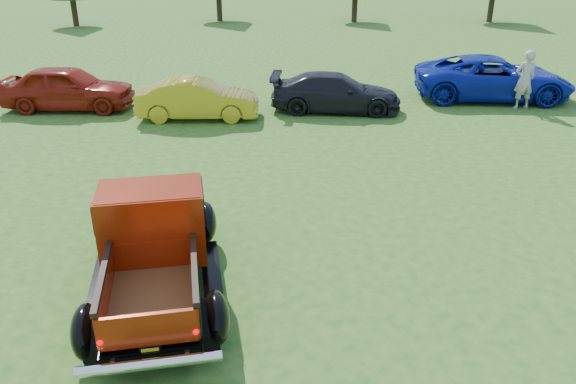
% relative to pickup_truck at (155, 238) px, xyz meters
% --- Properties ---
extents(ground, '(120.00, 120.00, 0.00)m').
position_rel_pickup_truck_xyz_m(ground, '(2.00, 0.77, -0.78)').
color(ground, '#265317').
rests_on(ground, ground).
extents(pickup_truck, '(2.56, 4.62, 1.65)m').
position_rel_pickup_truck_xyz_m(pickup_truck, '(0.00, 0.00, 0.00)').
color(pickup_truck, black).
rests_on(pickup_truck, ground).
extents(show_car_red, '(4.24, 1.94, 1.41)m').
position_rel_pickup_truck_xyz_m(show_car_red, '(-4.50, 10.30, -0.08)').
color(show_car_red, maroon).
rests_on(show_car_red, ground).
extents(show_car_yellow, '(3.72, 1.39, 1.21)m').
position_rel_pickup_truck_xyz_m(show_car_yellow, '(-0.22, 9.06, -0.17)').
color(show_car_yellow, gold).
rests_on(show_car_yellow, ground).
extents(show_car_grey, '(4.31, 2.19, 1.20)m').
position_rel_pickup_truck_xyz_m(show_car_grey, '(4.09, 9.71, -0.18)').
color(show_car_grey, black).
rests_on(show_car_grey, ground).
extents(show_car_blue, '(5.49, 3.00, 1.46)m').
position_rel_pickup_truck_xyz_m(show_car_blue, '(9.67, 10.92, -0.05)').
color(show_car_blue, '#0D1D96').
rests_on(show_car_blue, ground).
extents(spectator, '(0.73, 0.53, 1.89)m').
position_rel_pickup_truck_xyz_m(spectator, '(10.20, 9.69, 0.16)').
color(spectator, '#AEAB97').
rests_on(spectator, ground).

